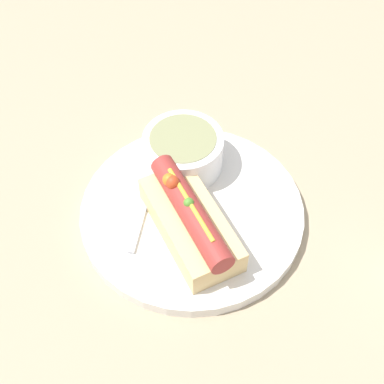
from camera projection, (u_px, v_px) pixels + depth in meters
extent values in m
plane|color=tan|center=(192.00, 216.00, 0.63)|extent=(4.00, 4.00, 0.00)
cylinder|color=white|center=(192.00, 212.00, 0.62)|extent=(0.26, 0.26, 0.02)
cube|color=#E5C17F|center=(190.00, 224.00, 0.58)|extent=(0.15, 0.13, 0.03)
cylinder|color=#9E332D|center=(190.00, 211.00, 0.56)|extent=(0.14, 0.10, 0.03)
sphere|color=orange|center=(169.00, 180.00, 0.57)|extent=(0.01, 0.01, 0.01)
sphere|color=#C63F1E|center=(172.00, 182.00, 0.57)|extent=(0.02, 0.02, 0.02)
sphere|color=#518C2D|center=(189.00, 203.00, 0.56)|extent=(0.01, 0.01, 0.01)
cylinder|color=gold|center=(190.00, 204.00, 0.55)|extent=(0.09, 0.06, 0.01)
cylinder|color=white|center=(183.00, 151.00, 0.64)|extent=(0.10, 0.10, 0.05)
cylinder|color=#8C8E60|center=(183.00, 141.00, 0.63)|extent=(0.08, 0.08, 0.01)
cube|color=#B7B7BC|center=(143.00, 211.00, 0.61)|extent=(0.05, 0.11, 0.00)
ellipsoid|color=#B7B7BC|center=(157.00, 161.00, 0.65)|extent=(0.04, 0.05, 0.01)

